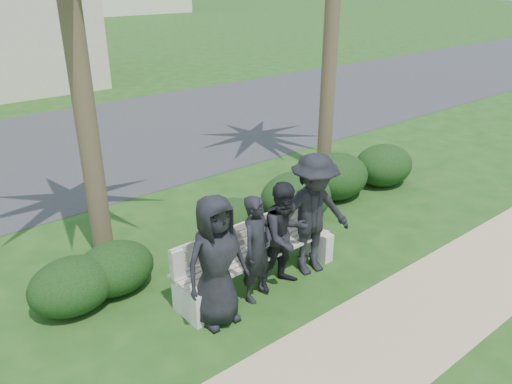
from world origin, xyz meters
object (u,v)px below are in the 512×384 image
Objects in this scene: park_bench at (257,258)px; man_a at (216,261)px; man_d at (313,215)px; man_b at (257,249)px; man_c at (285,236)px.

man_a is (-0.94, -0.35, 0.48)m from park_bench.
man_b is at bearing -167.73° from man_d.
man_a is 1.21m from man_c.
man_c is at bearing -48.74° from park_bench.
man_a reaches higher than park_bench.
man_c is at bearing 3.64° from man_a.
man_b is 0.96× the size of man_c.
man_c is at bearing -17.95° from man_b.
man_c reaches higher than man_b.
man_a is 0.94× the size of man_d.
man_b is (-0.22, -0.28, 0.36)m from park_bench.
man_c is 0.85× the size of man_d.
park_bench is 1.46× the size of man_a.
man_d is (1.78, 0.08, 0.06)m from man_a.
park_bench is at bearing 21.36° from man_a.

